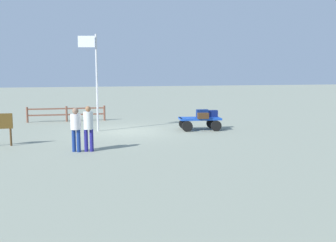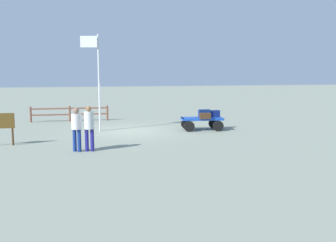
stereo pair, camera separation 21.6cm
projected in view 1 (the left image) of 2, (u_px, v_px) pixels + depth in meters
name	position (u px, v px, depth m)	size (l,w,h in m)	color
ground_plane	(128.00, 131.00, 18.84)	(120.00, 120.00, 0.00)	gray
luggage_cart	(199.00, 121.00, 19.23)	(2.19, 1.37, 0.63)	#1946B3
suitcase_grey	(212.00, 114.00, 19.51)	(0.58, 0.31, 0.34)	navy
suitcase_navy	(203.00, 116.00, 18.77)	(0.58, 0.40, 0.28)	#3F2A18
suitcase_olive	(202.00, 113.00, 19.33)	(0.61, 0.36, 0.40)	navy
worker_lead	(76.00, 126.00, 13.87)	(0.52, 0.52, 1.63)	navy
worker_trailing	(88.00, 125.00, 13.93)	(0.41, 0.41, 1.69)	navy
flagpole	(95.00, 74.00, 18.52)	(0.90, 0.22, 4.75)	silver
signboard	(0.00, 125.00, 14.95)	(0.96, 0.12, 1.30)	#4C3319
wooden_fence	(67.00, 113.00, 22.54)	(4.56, 0.30, 0.91)	brown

